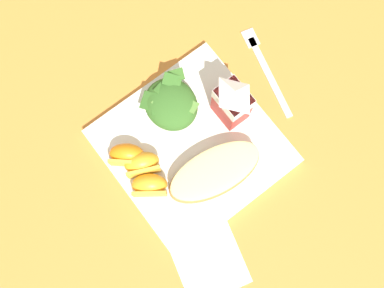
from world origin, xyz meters
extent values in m
plane|color=#C67A33|center=(0.00, 0.00, 0.00)|extent=(3.00, 3.00, 0.00)
cube|color=white|center=(0.00, 0.00, 0.01)|extent=(0.28, 0.28, 0.02)
ellipsoid|color=#A87038|center=(0.06, 0.00, 0.03)|extent=(0.11, 0.18, 0.03)
ellipsoid|color=#B22D19|center=(0.06, 0.00, 0.04)|extent=(0.10, 0.17, 0.01)
ellipsoid|color=#EAD184|center=(0.06, 0.00, 0.05)|extent=(0.10, 0.17, 0.01)
ellipsoid|color=#336023|center=(-0.08, 0.01, 0.04)|extent=(0.10, 0.09, 0.04)
cube|color=#336023|center=(-0.10, 0.01, 0.05)|extent=(0.04, 0.03, 0.02)
cube|color=#336023|center=(-0.11, 0.04, 0.05)|extent=(0.04, 0.04, 0.01)
cube|color=#336023|center=(-0.08, -0.01, 0.05)|extent=(0.04, 0.04, 0.01)
cube|color=#3D7028|center=(-0.11, 0.05, 0.05)|extent=(0.03, 0.04, 0.01)
cube|color=#5B8E3D|center=(-0.05, 0.03, 0.05)|extent=(0.04, 0.03, 0.01)
cube|color=#5B8E3D|center=(-0.09, 0.00, 0.04)|extent=(0.02, 0.03, 0.02)
cube|color=#336023|center=(-0.10, -0.02, 0.04)|extent=(0.04, 0.04, 0.01)
cube|color=#B7332D|center=(-0.01, 0.09, 0.06)|extent=(0.06, 0.04, 0.09)
cube|color=white|center=(-0.01, 0.09, 0.09)|extent=(0.06, 0.04, 0.03)
pyramid|color=white|center=(-0.01, 0.09, 0.12)|extent=(0.06, 0.04, 0.02)
ellipsoid|color=orange|center=(-0.05, -0.10, 0.04)|extent=(0.07, 0.07, 0.04)
cube|color=gold|center=(-0.04, -0.11, 0.04)|extent=(0.04, 0.05, 0.03)
ellipsoid|color=orange|center=(-0.02, -0.09, 0.04)|extent=(0.06, 0.07, 0.04)
cube|color=gold|center=(-0.01, -0.10, 0.04)|extent=(0.03, 0.05, 0.03)
ellipsoid|color=orange|center=(0.01, -0.10, 0.04)|extent=(0.06, 0.07, 0.04)
cube|color=gold|center=(0.03, -0.11, 0.04)|extent=(0.04, 0.05, 0.03)
cube|color=white|center=(0.18, -0.10, 0.00)|extent=(0.13, 0.13, 0.00)
cube|color=silver|center=(-0.02, 0.20, 0.00)|extent=(0.17, 0.05, 0.01)
cube|color=silver|center=(-0.10, 0.22, 0.00)|extent=(0.04, 0.03, 0.01)
camera|label=1|loc=(0.13, -0.10, 0.75)|focal=40.01mm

